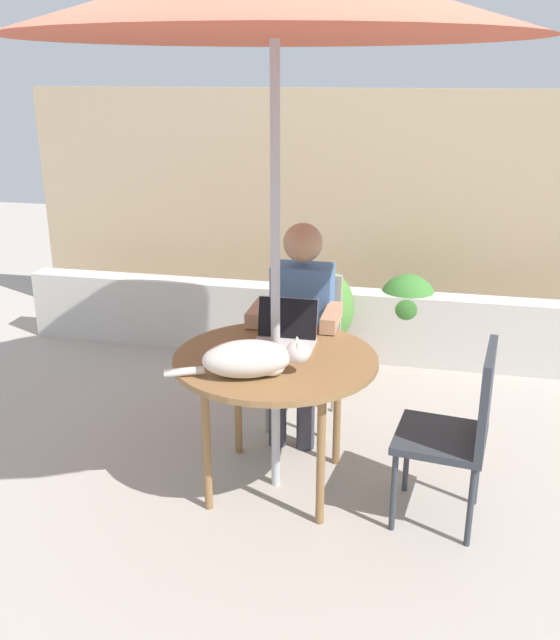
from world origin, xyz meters
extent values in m
plane|color=#ADA399|center=(0.00, 0.00, 0.00)|extent=(14.00, 14.00, 0.00)
cube|color=tan|center=(0.00, 2.46, 0.94)|extent=(5.17, 0.08, 1.88)
cube|color=beige|center=(0.00, 1.76, 0.26)|extent=(4.65, 0.20, 0.51)
cylinder|color=olive|center=(0.00, 0.00, 0.70)|extent=(0.99, 0.99, 0.03)
cylinder|color=olive|center=(0.27, 0.27, 0.34)|extent=(0.04, 0.04, 0.68)
cylinder|color=olive|center=(-0.27, 0.27, 0.34)|extent=(0.04, 0.04, 0.68)
cylinder|color=olive|center=(-0.27, -0.27, 0.34)|extent=(0.04, 0.04, 0.68)
cylinder|color=olive|center=(0.27, -0.27, 0.34)|extent=(0.04, 0.04, 0.68)
cylinder|color=#B7B7BC|center=(0.00, 0.00, 1.14)|extent=(0.04, 0.04, 2.28)
cube|color=#B2A899|center=(0.00, 0.70, 0.42)|extent=(0.40, 0.40, 0.04)
cube|color=#B2A899|center=(0.00, 0.88, 0.66)|extent=(0.40, 0.04, 0.44)
cylinder|color=#B2A899|center=(0.17, 0.87, 0.20)|extent=(0.03, 0.03, 0.40)
cylinder|color=#B2A899|center=(-0.17, 0.87, 0.20)|extent=(0.03, 0.03, 0.40)
cylinder|color=#B2A899|center=(-0.17, 0.53, 0.20)|extent=(0.03, 0.03, 0.40)
cylinder|color=#B2A899|center=(0.17, 0.53, 0.20)|extent=(0.03, 0.03, 0.40)
cube|color=#33383F|center=(0.80, -0.10, 0.42)|extent=(0.45, 0.45, 0.04)
cube|color=#33383F|center=(0.97, -0.13, 0.66)|extent=(0.09, 0.40, 0.44)
cylinder|color=#33383F|center=(0.94, -0.29, 0.20)|extent=(0.03, 0.03, 0.40)
cylinder|color=#33383F|center=(0.99, 0.04, 0.20)|extent=(0.03, 0.03, 0.40)
cylinder|color=#33383F|center=(0.65, 0.09, 0.20)|extent=(0.03, 0.03, 0.40)
cylinder|color=#33383F|center=(0.61, -0.25, 0.20)|extent=(0.03, 0.03, 0.40)
cube|color=#4C72A5|center=(0.00, 0.70, 0.71)|extent=(0.34, 0.20, 0.54)
sphere|color=tan|center=(0.00, 0.69, 1.11)|extent=(0.22, 0.22, 0.22)
cube|color=#383842|center=(-0.08, 0.55, 0.49)|extent=(0.12, 0.30, 0.12)
cylinder|color=#383842|center=(-0.08, 0.40, 0.22)|extent=(0.10, 0.10, 0.44)
cube|color=#383842|center=(0.08, 0.55, 0.49)|extent=(0.12, 0.30, 0.12)
cylinder|color=#383842|center=(0.08, 0.40, 0.22)|extent=(0.10, 0.10, 0.44)
cube|color=tan|center=(-0.20, 0.48, 0.76)|extent=(0.08, 0.32, 0.08)
cube|color=tan|center=(0.20, 0.48, 0.76)|extent=(0.08, 0.32, 0.08)
cube|color=silver|center=(0.01, 0.13, 0.72)|extent=(0.30, 0.22, 0.02)
cube|color=black|center=(0.01, 0.23, 0.83)|extent=(0.30, 0.06, 0.20)
cube|color=silver|center=(0.01, 0.24, 0.83)|extent=(0.30, 0.06, 0.20)
ellipsoid|color=silver|center=(-0.07, -0.25, 0.80)|extent=(0.44, 0.31, 0.17)
sphere|color=silver|center=(0.14, -0.18, 0.82)|extent=(0.11, 0.11, 0.11)
ellipsoid|color=white|center=(0.03, -0.22, 0.76)|extent=(0.15, 0.15, 0.09)
cylinder|color=silver|center=(-0.35, -0.32, 0.74)|extent=(0.18, 0.09, 0.04)
cone|color=silver|center=(0.15, -0.21, 0.87)|extent=(0.04, 0.04, 0.03)
cone|color=silver|center=(0.13, -0.15, 0.87)|extent=(0.04, 0.04, 0.03)
cylinder|color=#595654|center=(0.56, 1.85, 0.13)|extent=(0.32, 0.32, 0.26)
ellipsoid|color=#3D7F33|center=(0.56, 1.85, 0.43)|extent=(0.41, 0.41, 0.40)
cylinder|color=#9E5138|center=(-0.01, 1.46, 0.12)|extent=(0.38, 0.38, 0.24)
ellipsoid|color=#4C8C38|center=(-0.01, 1.46, 0.47)|extent=(0.46, 0.46, 0.55)
camera|label=1|loc=(0.68, -3.01, 2.00)|focal=39.17mm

